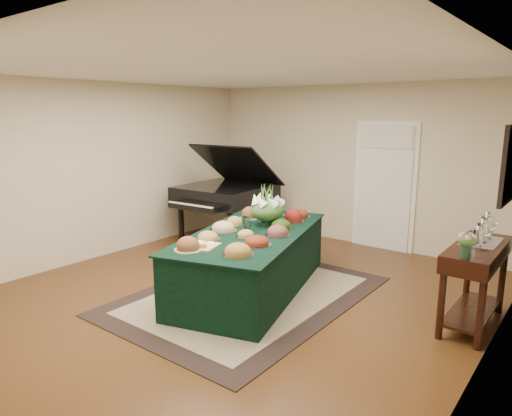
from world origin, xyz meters
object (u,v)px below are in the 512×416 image
Objects in this scene: buffet_table at (252,261)px; mahogany_sideboard at (476,264)px; grand_piano at (226,193)px; floral_centerpiece at (267,206)px.

mahogany_sideboard is at bearing 15.26° from buffet_table.
mahogany_sideboard is (2.46, 0.67, 0.29)m from buffet_table.
buffet_table is 2.31× the size of mahogany_sideboard.
grand_piano is at bearing 138.99° from buffet_table.
buffet_table is at bearing -86.03° from floral_centerpiece.
grand_piano reaches higher than floral_centerpiece.
grand_piano is at bearing 145.67° from floral_centerpiece.
buffet_table is 1.65× the size of grand_piano.
mahogany_sideboard is (2.49, 0.31, -0.35)m from floral_centerpiece.
buffet_table is 2.57m from mahogany_sideboard.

